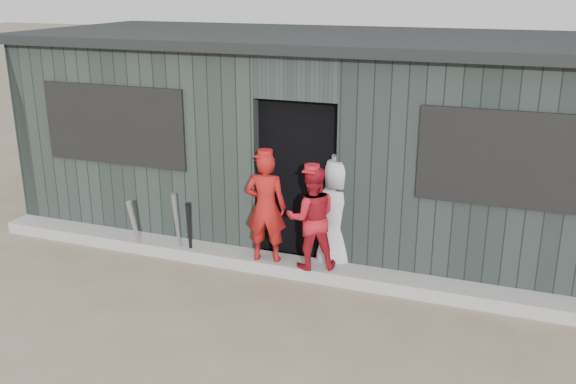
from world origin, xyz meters
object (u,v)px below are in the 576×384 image
at_px(bat_left, 135,228).
at_px(dugout, 332,135).
at_px(player_grey_back, 338,215).
at_px(bat_mid, 177,226).
at_px(player_red_left, 266,207).
at_px(bat_right, 190,231).
at_px(player_red_right, 312,218).

bearing_deg(bat_left, dugout, 44.99).
distance_m(player_grey_back, dugout, 1.59).
height_order(player_grey_back, dugout, dugout).
xyz_separation_m(bat_left, player_grey_back, (2.42, 0.53, 0.30)).
bearing_deg(bat_mid, player_red_left, 2.31).
bearing_deg(bat_mid, bat_right, -9.42).
height_order(bat_mid, bat_right, bat_mid).
bearing_deg(bat_right, dugout, 56.23).
bearing_deg(player_red_left, bat_mid, -8.58).
xyz_separation_m(bat_left, bat_mid, (0.52, 0.13, 0.05)).
distance_m(player_red_left, player_grey_back, 0.84).
xyz_separation_m(bat_mid, dugout, (1.40, 1.79, 0.85)).
bearing_deg(bat_left, player_red_left, 6.03).
relative_size(bat_mid, player_grey_back, 0.64).
bearing_deg(dugout, bat_left, -135.01).
bearing_deg(dugout, bat_mid, -128.02).
bearing_deg(player_red_right, bat_mid, -22.65).
bearing_deg(player_grey_back, bat_right, -10.96).
bearing_deg(dugout, player_grey_back, -70.28).
relative_size(player_red_left, player_red_right, 1.10).
height_order(bat_left, player_red_left, player_red_left).
distance_m(bat_mid, player_red_left, 1.21).
bearing_deg(player_red_right, bat_right, -21.33).
xyz_separation_m(bat_left, bat_right, (0.71, 0.10, 0.01)).
relative_size(player_red_left, dugout, 0.16).
height_order(bat_left, player_red_right, player_red_right).
bearing_deg(player_grey_back, bat_mid, -13.15).
xyz_separation_m(bat_left, player_red_left, (1.67, 0.18, 0.42)).
distance_m(bat_left, dugout, 2.87).
bearing_deg(player_grey_back, dugout, -95.44).
height_order(bat_mid, player_grey_back, player_grey_back).
bearing_deg(dugout, bat_right, -123.77).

